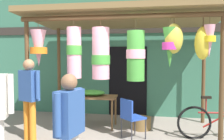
{
  "coord_description": "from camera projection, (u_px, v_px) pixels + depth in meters",
  "views": [
    {
      "loc": [
        0.92,
        -4.77,
        1.73
      ],
      "look_at": [
        -0.08,
        0.89,
        1.4
      ],
      "focal_mm": 39.31,
      "sensor_mm": 36.0,
      "label": 1
    }
  ],
  "objects": [
    {
      "name": "folding_chair",
      "position": [
        130.0,
        115.0,
        5.08
      ],
      "size": [
        0.57,
        0.57,
        0.84
      ],
      "color": "#2347A8",
      "rests_on": "ground_plane"
    },
    {
      "name": "wicker_basket_by_table",
      "position": [
        141.0,
        123.0,
        5.8
      ],
      "size": [
        0.47,
        0.47,
        0.28
      ],
      "primitive_type": "cylinder",
      "color": "brown",
      "rests_on": "ground_plane"
    },
    {
      "name": "passerby_at_right",
      "position": [
        70.0,
        124.0,
        3.06
      ],
      "size": [
        0.3,
        0.58,
        1.51
      ],
      "color": "silver",
      "rests_on": "ground_plane"
    },
    {
      "name": "flower_heap_on_table",
      "position": [
        92.0,
        93.0,
        6.03
      ],
      "size": [
        0.68,
        0.48,
        0.14
      ],
      "color": "green",
      "rests_on": "display_table"
    },
    {
      "name": "display_table",
      "position": [
        92.0,
        100.0,
        5.99
      ],
      "size": [
        1.17,
        0.61,
        0.75
      ],
      "color": "brown",
      "rests_on": "ground_plane"
    },
    {
      "name": "vendor_in_orange",
      "position": [
        29.0,
        93.0,
        4.96
      ],
      "size": [
        0.55,
        0.36,
        1.66
      ],
      "color": "orange",
      "rests_on": "ground_plane"
    },
    {
      "name": "market_stall_canopy",
      "position": [
        122.0,
        30.0,
        5.42
      ],
      "size": [
        4.42,
        2.26,
        2.75
      ],
      "color": "brown",
      "rests_on": "ground_plane"
    },
    {
      "name": "shop_facade",
      "position": [
        123.0,
        46.0,
        7.18
      ],
      "size": [
        12.7,
        0.29,
        4.03
      ],
      "color": "#387056",
      "rests_on": "ground_plane"
    },
    {
      "name": "parked_bicycle",
      "position": [
        219.0,
        122.0,
        5.09
      ],
      "size": [
        1.75,
        0.44,
        0.92
      ],
      "color": "black",
      "rests_on": "ground_plane"
    }
  ]
}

